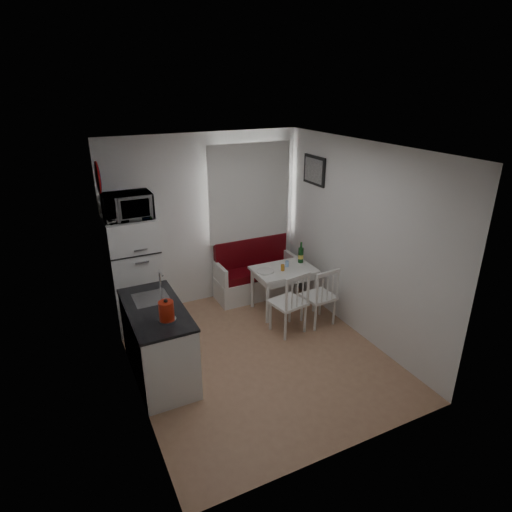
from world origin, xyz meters
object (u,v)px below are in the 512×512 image
Objects in this scene: chair_right at (323,291)px; fridge at (135,274)px; chair_left at (292,297)px; microwave at (127,206)px; kettle at (166,311)px; bench at (255,277)px; wine_bottle at (301,252)px; dining_table at (284,273)px; kitchen_counter at (158,341)px.

fridge reaches higher than chair_right.
microwave is (-1.82, 1.12, 1.20)m from chair_left.
kettle is (0.03, -1.55, -0.75)m from microwave.
bench is 3.98× the size of wine_bottle.
microwave is 1.83× the size of wine_bottle.
fridge is 2.45m from wine_bottle.
microwave is (-2.07, 0.46, 1.17)m from dining_table.
wine_bottle is (2.42, -0.36, -0.93)m from microwave.
chair_left is at bearing 13.52° from kettle.
chair_left is at bearing 175.90° from chair_right.
chair_left is 1.01m from wine_bottle.
kitchen_counter is 5.18× the size of kettle.
microwave is at bearing 149.69° from chair_right.
microwave reaches higher than kitchen_counter.
chair_right is at bearing -71.73° from bench.
kettle is (-2.29, -0.43, 0.48)m from chair_right.
kettle is at bearing -137.49° from bench.
bench is 2.17× the size of microwave.
chair_left is 1.90m from kettle.
fridge reaches higher than chair_left.
fridge reaches higher than wine_bottle.
fridge is at bearing 148.70° from chair_right.
chair_left is 1.05× the size of chair_right.
fridge is (-1.90, -0.11, 0.49)m from bench.
chair_right is at bearing -26.70° from fridge.
bench is at bearing 42.51° from kettle.
kettle reaches higher than bench.
bench is 5.13× the size of kettle.
fridge reaches higher than bench.
bench is 2.64× the size of chair_left.
wine_bottle reaches higher than dining_table.
dining_table is 2.77× the size of wine_bottle.
chair_left is (-0.08, -1.28, 0.26)m from bench.
chair_right is (0.50, 0.00, -0.03)m from chair_left.
kettle reaches higher than chair_left.
microwave is (-2.32, 1.12, 1.23)m from chair_right.
kitchen_counter reaches higher than bench.
dining_table is 2.42m from microwave.
dining_table is 3.57× the size of kettle.
kettle is at bearing -150.86° from dining_table.
dining_table is at bearing 19.44° from kitchen_counter.
wine_bottle is at bearing -8.38° from microwave.
fridge is (-2.32, 1.17, 0.26)m from chair_right.
kettle reaches higher than dining_table.
bench is at bearing 103.67° from chair_right.
bench is (1.92, 1.35, -0.15)m from kitchen_counter.
kitchen_counter reaches higher than kettle.
kitchen_counter is at bearing -159.65° from dining_table.
dining_table is 0.57× the size of fridge.
kettle is at bearing -82.12° from kitchen_counter.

